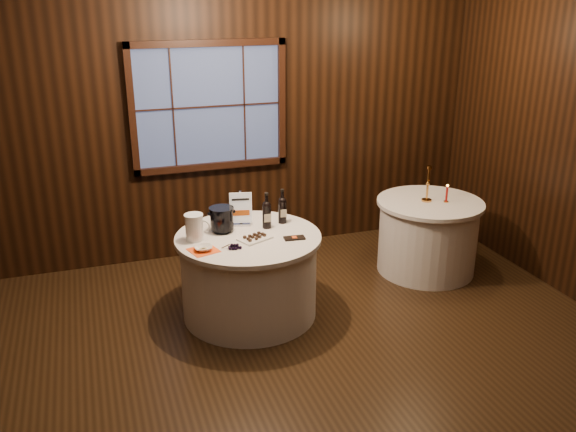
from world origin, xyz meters
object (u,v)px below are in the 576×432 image
object	(u,v)px
grape_bunch	(234,246)
chocolate_box	(294,238)
glass_pitcher	(194,227)
red_candle	(447,195)
cracker_bowl	(203,248)
sign_stand	(241,214)
side_table	(427,236)
main_table	(249,275)
chocolate_plate	(255,238)
ice_bucket	(222,219)
brass_candlestick	(427,189)
port_bottle_left	(267,213)
port_bottle_right	(282,208)

from	to	relation	value
grape_bunch	chocolate_box	bearing A→B (deg)	3.57
glass_pitcher	red_candle	distance (m)	2.59
grape_bunch	cracker_bowl	distance (m)	0.26
sign_stand	red_candle	xyz separation A→B (m)	(2.12, -0.04, -0.04)
side_table	chocolate_box	distance (m)	1.76
main_table	chocolate_plate	size ratio (longest dim) A/B	3.98
ice_bucket	side_table	bearing A→B (deg)	3.53
chocolate_plate	brass_candlestick	bearing A→B (deg)	12.21
chocolate_box	ice_bucket	bearing A→B (deg)	151.98
chocolate_box	grape_bunch	world-z (taller)	grape_bunch
ice_bucket	chocolate_box	bearing A→B (deg)	-33.91
main_table	ice_bucket	distance (m)	0.56
chocolate_box	port_bottle_left	bearing A→B (deg)	120.28
side_table	cracker_bowl	distance (m)	2.52
port_bottle_left	chocolate_plate	xyz separation A→B (m)	(-0.18, -0.23, -0.13)
chocolate_box	brass_candlestick	size ratio (longest dim) A/B	0.49
grape_bunch	glass_pitcher	bearing A→B (deg)	134.13
sign_stand	side_table	bearing A→B (deg)	13.44
grape_bunch	brass_candlestick	distance (m)	2.21
cracker_bowl	red_candle	bearing A→B (deg)	9.25
side_table	chocolate_box	size ratio (longest dim) A/B	5.98
port_bottle_left	glass_pitcher	bearing A→B (deg)	-166.95
ice_bucket	chocolate_box	world-z (taller)	ice_bucket
main_table	port_bottle_left	distance (m)	0.58
main_table	side_table	distance (m)	2.02
port_bottle_right	chocolate_box	xyz separation A→B (m)	(-0.02, -0.40, -0.13)
side_table	chocolate_plate	distance (m)	2.05
chocolate_box	cracker_bowl	distance (m)	0.79
sign_stand	glass_pitcher	world-z (taller)	sign_stand
chocolate_plate	cracker_bowl	bearing A→B (deg)	-168.47
sign_stand	chocolate_box	size ratio (longest dim) A/B	1.80
sign_stand	chocolate_plate	world-z (taller)	sign_stand
sign_stand	cracker_bowl	distance (m)	0.64
red_candle	brass_candlestick	bearing A→B (deg)	150.68
port_bottle_right	glass_pitcher	world-z (taller)	port_bottle_right
ice_bucket	grape_bunch	world-z (taller)	ice_bucket
side_table	chocolate_plate	bearing A→B (deg)	-168.33
side_table	brass_candlestick	world-z (taller)	brass_candlestick
brass_candlestick	chocolate_plate	bearing A→B (deg)	-167.79
chocolate_plate	red_candle	distance (m)	2.12
port_bottle_right	glass_pitcher	bearing A→B (deg)	-168.44
sign_stand	chocolate_plate	xyz separation A→B (m)	(0.02, -0.36, -0.10)
side_table	port_bottle_right	world-z (taller)	port_bottle_right
red_candle	main_table	bearing A→B (deg)	-174.22
port_bottle_left	glass_pitcher	size ratio (longest dim) A/B	1.42
main_table	side_table	xyz separation A→B (m)	(2.00, 0.30, 0.00)
port_bottle_right	red_candle	bearing A→B (deg)	1.71
sign_stand	port_bottle_left	xyz separation A→B (m)	(0.20, -0.13, 0.03)
main_table	red_candle	world-z (taller)	red_candle
chocolate_box	brass_candlestick	world-z (taller)	brass_candlestick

